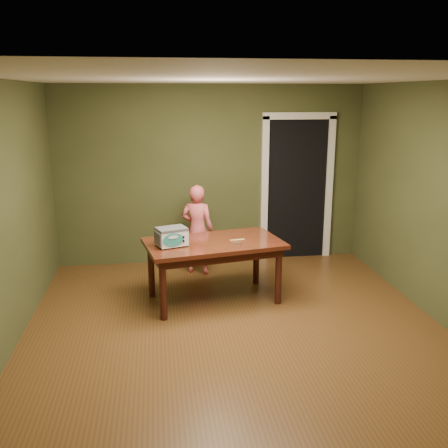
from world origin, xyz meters
The scene contains 8 objects.
floor centered at (0.00, 0.00, 0.00)m, with size 5.00×5.00×0.00m, color brown.
room_shell centered at (0.00, 0.00, 1.71)m, with size 4.52×5.02×2.61m.
doorway centered at (1.30, 2.78, 1.06)m, with size 1.10×0.66×2.25m.
dining_table centered at (-0.14, 0.96, 0.65)m, with size 1.74×1.19×0.75m.
toy_oven centered at (-0.64, 0.84, 0.87)m, with size 0.41×0.33×0.22m.
baking_pan centered at (0.12, 0.82, 0.76)m, with size 0.10×0.10×0.02m.
spatula centered at (0.15, 0.98, 0.75)m, with size 0.18×0.03×0.01m, color #DBD05F.
child centered at (-0.25, 1.95, 0.63)m, with size 0.46×0.30×1.26m, color #E05C61.
Camera 1 is at (-0.79, -4.71, 2.45)m, focal length 40.00 mm.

